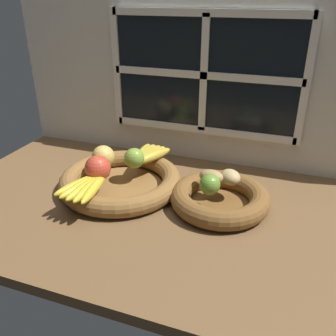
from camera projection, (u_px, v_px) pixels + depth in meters
ground_plane at (177, 201)px, 109.37cm from camera, size 140.00×90.00×3.00cm
back_wall at (205, 83)px, 121.43cm from camera, size 140.00×4.60×55.00cm
fruit_bowl_left at (121, 181)px, 112.00cm from camera, size 37.93×37.93×5.82cm
fruit_bowl_right at (220, 198)px, 102.52cm from camera, size 28.40×28.40×5.82cm
apple_red_front at (98, 168)px, 104.46cm from camera, size 7.63×7.63×7.63cm
apple_golden_left at (103, 157)px, 112.40cm from camera, size 7.09×7.09×7.09cm
apple_green_back at (134, 158)px, 112.07cm from camera, size 6.46×6.46×6.46cm
banana_bunch_front at (88, 185)px, 100.00cm from camera, size 12.03×18.69×2.90cm
banana_bunch_back at (147, 155)px, 118.24cm from camera, size 11.21×17.31×3.19cm
potato_back at (230, 177)px, 103.04cm from camera, size 8.48×8.56×4.30cm
potato_oblong at (212, 177)px, 103.40cm from camera, size 7.83×5.53×4.10cm
lime_near at (210, 184)px, 97.57cm from camera, size 5.80×5.80×5.80cm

